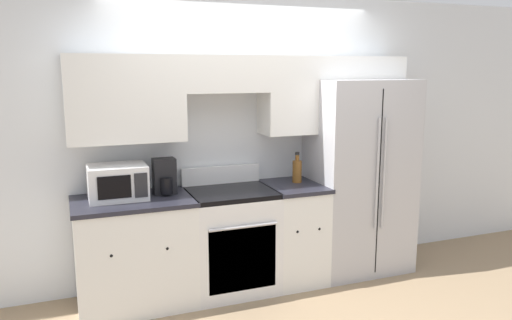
# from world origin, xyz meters

# --- Properties ---
(ground_plane) EXTENTS (12.00, 12.00, 0.00)m
(ground_plane) POSITION_xyz_m (0.00, 0.00, 0.00)
(ground_plane) COLOR #937A5B
(wall_back) EXTENTS (8.00, 0.39, 2.60)m
(wall_back) POSITION_xyz_m (0.01, 0.60, 1.44)
(wall_back) COLOR silver
(wall_back) RESTS_ON ground_plane
(lower_cabinets_left) EXTENTS (0.95, 0.64, 0.90)m
(lower_cabinets_left) POSITION_xyz_m (-1.07, 0.31, 0.45)
(lower_cabinets_left) COLOR white
(lower_cabinets_left) RESTS_ON ground_plane
(lower_cabinets_right) EXTENTS (0.49, 0.64, 0.90)m
(lower_cabinets_right) POSITION_xyz_m (0.37, 0.31, 0.45)
(lower_cabinets_right) COLOR white
(lower_cabinets_right) RESTS_ON ground_plane
(oven_range) EXTENTS (0.73, 0.65, 1.06)m
(oven_range) POSITION_xyz_m (-0.24, 0.31, 0.46)
(oven_range) COLOR white
(oven_range) RESTS_ON ground_plane
(refrigerator) EXTENTS (0.93, 0.74, 1.84)m
(refrigerator) POSITION_xyz_m (1.07, 0.35, 0.92)
(refrigerator) COLOR #B7B7BC
(refrigerator) RESTS_ON ground_plane
(microwave) EXTENTS (0.46, 0.37, 0.28)m
(microwave) POSITION_xyz_m (-1.17, 0.37, 1.04)
(microwave) COLOR white
(microwave) RESTS_ON lower_cabinets_left
(bottle) EXTENTS (0.09, 0.09, 0.28)m
(bottle) POSITION_xyz_m (0.43, 0.38, 1.01)
(bottle) COLOR brown
(bottle) RESTS_ON lower_cabinets_right
(paper_towel_holder) EXTENTS (0.18, 0.20, 0.30)m
(paper_towel_holder) POSITION_xyz_m (-0.79, 0.39, 1.04)
(paper_towel_holder) COLOR black
(paper_towel_holder) RESTS_ON lower_cabinets_left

